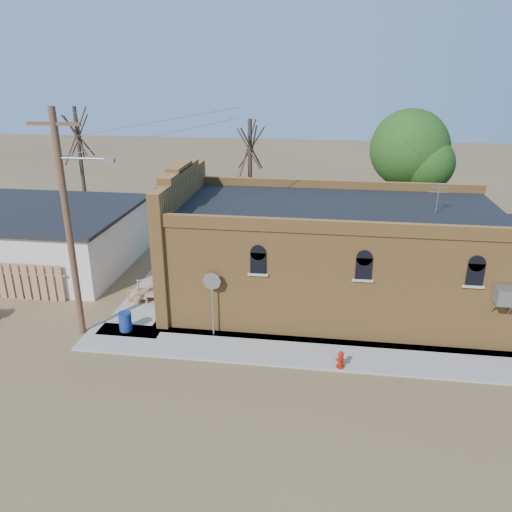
# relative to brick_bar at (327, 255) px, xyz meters

# --- Properties ---
(ground) EXTENTS (120.00, 120.00, 0.00)m
(ground) POSITION_rel_brick_bar_xyz_m (-1.64, -5.49, -2.34)
(ground) COLOR brown
(ground) RESTS_ON ground
(sidewalk_south) EXTENTS (19.00, 2.20, 0.08)m
(sidewalk_south) POSITION_rel_brick_bar_xyz_m (-0.14, -4.59, -2.30)
(sidewalk_south) COLOR #9E9991
(sidewalk_south) RESTS_ON ground
(sidewalk_west) EXTENTS (2.60, 10.00, 0.08)m
(sidewalk_west) POSITION_rel_brick_bar_xyz_m (-7.94, 0.51, -2.30)
(sidewalk_west) COLOR #9E9991
(sidewalk_west) RESTS_ON ground
(brick_bar) EXTENTS (16.40, 7.97, 6.30)m
(brick_bar) POSITION_rel_brick_bar_xyz_m (0.00, 0.00, 0.00)
(brick_bar) COLOR #B27836
(brick_bar) RESTS_ON ground
(wood_fence) EXTENTS (5.20, 0.10, 1.80)m
(wood_fence) POSITION_rel_brick_bar_xyz_m (-14.44, -1.69, -1.44)
(wood_fence) COLOR #9B6F46
(wood_fence) RESTS_ON ground
(utility_pole) EXTENTS (3.12, 0.26, 9.00)m
(utility_pole) POSITION_rel_brick_bar_xyz_m (-9.79, -4.29, 2.43)
(utility_pole) COLOR brown
(utility_pole) RESTS_ON ground
(tree_bare_near) EXTENTS (2.80, 2.80, 7.65)m
(tree_bare_near) POSITION_rel_brick_bar_xyz_m (-4.64, 7.51, 3.62)
(tree_bare_near) COLOR #403024
(tree_bare_near) RESTS_ON ground
(tree_bare_far) EXTENTS (2.80, 2.80, 8.16)m
(tree_bare_far) POSITION_rel_brick_bar_xyz_m (-15.64, 8.51, 4.02)
(tree_bare_far) COLOR #403024
(tree_bare_far) RESTS_ON ground
(tree_leafy) EXTENTS (4.40, 4.40, 8.15)m
(tree_leafy) POSITION_rel_brick_bar_xyz_m (4.36, 8.01, 3.59)
(tree_leafy) COLOR #403024
(tree_leafy) RESTS_ON ground
(fire_hydrant) EXTENTS (0.38, 0.36, 0.66)m
(fire_hydrant) POSITION_rel_brick_bar_xyz_m (0.64, -5.50, -1.93)
(fire_hydrant) COLOR #A11709
(fire_hydrant) RESTS_ON sidewalk_south
(stop_sign) EXTENTS (0.75, 0.10, 2.75)m
(stop_sign) POSITION_rel_brick_bar_xyz_m (-4.43, -3.81, -0.15)
(stop_sign) COLOR gray
(stop_sign) RESTS_ON sidewalk_south
(trash_barrel) EXTENTS (0.66, 0.66, 0.81)m
(trash_barrel) POSITION_rel_brick_bar_xyz_m (-8.09, -3.99, -1.86)
(trash_barrel) COLOR navy
(trash_barrel) RESTS_ON sidewalk_west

